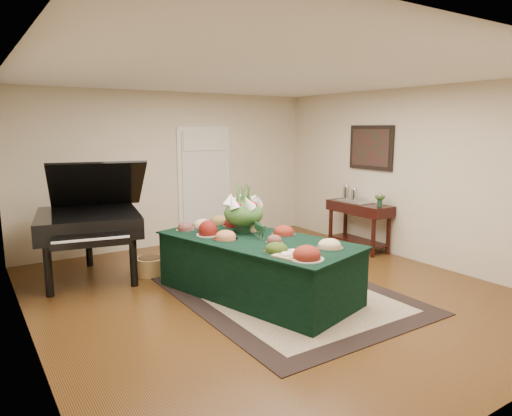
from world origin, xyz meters
TOP-DOWN VIEW (x-y plane):
  - ground at (0.00, 0.00)m, footprint 6.00×6.00m
  - area_rug at (0.12, -0.07)m, footprint 2.44×3.42m
  - kitchen_doorway at (0.60, 2.97)m, footprint 1.05×0.07m
  - buffet_table at (-0.20, -0.03)m, footprint 1.82×2.74m
  - food_platters at (-0.24, 0.10)m, footprint 1.28×2.42m
  - cutting_board at (-0.31, -0.87)m, footprint 0.41×0.41m
  - green_goblets at (-0.14, -0.00)m, footprint 0.13×0.29m
  - floral_centerpiece at (-0.15, 0.37)m, footprint 0.54×0.54m
  - grand_piano at (-1.77, 1.79)m, footprint 1.68×1.80m
  - wicker_basket at (-1.04, 1.49)m, footprint 0.40×0.40m
  - mahogany_sideboard at (2.49, 0.87)m, footprint 0.45×1.20m
  - tea_service at (2.50, 1.08)m, footprint 0.34×0.58m
  - pink_bouquet at (2.50, 0.43)m, footprint 0.18×0.18m
  - wall_painting at (2.72, 0.87)m, footprint 0.05×0.95m

SIDE VIEW (x-z plane):
  - ground at x=0.00m, z-range 0.00..0.00m
  - area_rug at x=0.12m, z-range 0.00..0.01m
  - wicker_basket at x=-1.04m, z-range 0.00..0.25m
  - buffet_table at x=-0.20m, z-range 0.00..0.74m
  - mahogany_sideboard at x=2.49m, z-range 0.22..1.03m
  - cutting_board at x=-0.31m, z-range 0.72..0.82m
  - food_platters at x=-0.24m, z-range 0.71..0.86m
  - grand_piano at x=-1.77m, z-range -0.01..1.64m
  - green_goblets at x=-0.14m, z-range 0.73..0.91m
  - tea_service at x=2.50m, z-range 0.78..1.08m
  - pink_bouquet at x=2.50m, z-range 0.85..1.09m
  - kitchen_doorway at x=0.60m, z-range -0.03..2.07m
  - floral_centerpiece at x=-0.15m, z-range 0.78..1.32m
  - wall_painting at x=2.72m, z-range 1.38..2.12m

